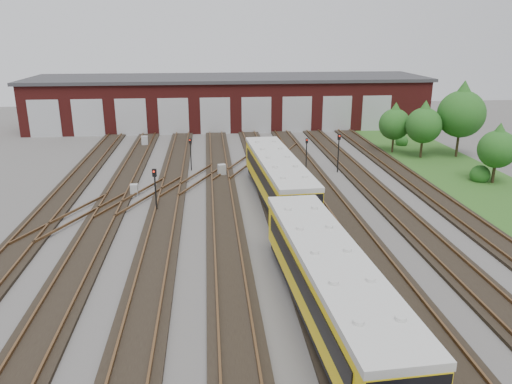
{
  "coord_description": "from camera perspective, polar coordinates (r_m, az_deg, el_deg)",
  "views": [
    {
      "loc": [
        -2.88,
        -26.37,
        12.1
      ],
      "look_at": [
        0.1,
        4.51,
        2.0
      ],
      "focal_mm": 35.0,
      "sensor_mm": 36.0,
      "label": 1
    }
  ],
  "objects": [
    {
      "name": "ground",
      "position": [
        29.15,
        0.66,
        -6.49
      ],
      "size": [
        120.0,
        120.0,
        0.0
      ],
      "primitive_type": "plane",
      "color": "#484543",
      "rests_on": "ground"
    },
    {
      "name": "track_network",
      "position": [
        29.63,
        0.21,
        -5.85
      ],
      "size": [
        30.4,
        70.0,
        0.33
      ],
      "color": "black",
      "rests_on": "ground"
    },
    {
      "name": "maintenance_shed",
      "position": [
        66.99,
        -3.06,
        10.38
      ],
      "size": [
        51.0,
        12.5,
        6.35
      ],
      "color": "#531614",
      "rests_on": "ground"
    },
    {
      "name": "grass_verge",
      "position": [
        44.13,
        24.48,
        0.49
      ],
      "size": [
        8.0,
        55.0,
        0.05
      ],
      "primitive_type": "cube",
      "color": "#26521B",
      "rests_on": "ground"
    },
    {
      "name": "metro_train",
      "position": [
        21.53,
        8.41,
        -10.46
      ],
      "size": [
        3.48,
        46.97,
        3.07
      ],
      "rotation": [
        0.0,
        0.0,
        0.05
      ],
      "color": "black",
      "rests_on": "ground"
    },
    {
      "name": "signal_mast_0",
      "position": [
        34.97,
        -11.46,
        0.88
      ],
      "size": [
        0.3,
        0.28,
        3.09
      ],
      "rotation": [
        0.0,
        0.0,
        -0.19
      ],
      "color": "black",
      "rests_on": "ground"
    },
    {
      "name": "signal_mast_1",
      "position": [
        45.05,
        -7.48,
        4.76
      ],
      "size": [
        0.26,
        0.24,
        2.94
      ],
      "rotation": [
        0.0,
        0.0,
        -0.3
      ],
      "color": "black",
      "rests_on": "ground"
    },
    {
      "name": "signal_mast_2",
      "position": [
        44.97,
        5.8,
        4.79
      ],
      "size": [
        0.23,
        0.22,
        2.94
      ],
      "rotation": [
        0.0,
        0.0,
        -0.1
      ],
      "color": "black",
      "rests_on": "ground"
    },
    {
      "name": "signal_mast_3",
      "position": [
        44.61,
        9.42,
        4.96
      ],
      "size": [
        0.27,
        0.25,
        3.46
      ],
      "rotation": [
        0.0,
        0.0,
        0.06
      ],
      "color": "black",
      "rests_on": "ground"
    },
    {
      "name": "relay_cabinet_0",
      "position": [
        39.22,
        -13.75,
        0.23
      ],
      "size": [
        0.55,
        0.46,
        0.91
      ],
      "primitive_type": "cube",
      "rotation": [
        0.0,
        0.0,
        -0.02
      ],
      "color": "#9FA2A4",
      "rests_on": "ground"
    },
    {
      "name": "relay_cabinet_1",
      "position": [
        55.99,
        -12.6,
        5.7
      ],
      "size": [
        0.7,
        0.59,
        1.11
      ],
      "primitive_type": "cube",
      "rotation": [
        0.0,
        0.0,
        0.06
      ],
      "color": "#9FA2A4",
      "rests_on": "ground"
    },
    {
      "name": "relay_cabinet_2",
      "position": [
        43.28,
        -3.93,
        2.48
      ],
      "size": [
        0.76,
        0.69,
        1.06
      ],
      "primitive_type": "cube",
      "rotation": [
        0.0,
        0.0,
        0.3
      ],
      "color": "#9FA2A4",
      "rests_on": "ground"
    },
    {
      "name": "relay_cabinet_3",
      "position": [
        47.79,
        2.25,
        3.95
      ],
      "size": [
        0.63,
        0.54,
        0.96
      ],
      "primitive_type": "cube",
      "rotation": [
        0.0,
        0.0,
        0.11
      ],
      "color": "#9FA2A4",
      "rests_on": "ground"
    },
    {
      "name": "relay_cabinet_4",
      "position": [
        45.62,
        3.51,
        3.35
      ],
      "size": [
        0.78,
        0.69,
        1.13
      ],
      "primitive_type": "cube",
      "rotation": [
        0.0,
        0.0,
        -0.21
      ],
      "color": "#9FA2A4",
      "rests_on": "ground"
    },
    {
      "name": "tree_0",
      "position": [
        53.01,
        15.58,
        7.88
      ],
      "size": [
        3.15,
        3.15,
        5.22
      ],
      "color": "#302616",
      "rests_on": "ground"
    },
    {
      "name": "tree_1",
      "position": [
        51.51,
        18.66,
        7.68
      ],
      "size": [
        3.45,
        3.45,
        5.71
      ],
      "color": "#302616",
      "rests_on": "ground"
    },
    {
      "name": "tree_2",
      "position": [
        52.99,
        22.48,
        8.83
      ],
      "size": [
        4.56,
        4.56,
        7.56
      ],
      "color": "#302616",
      "rests_on": "ground"
    },
    {
      "name": "tree_3",
      "position": [
        44.98,
        25.92,
        4.88
      ],
      "size": [
        3.06,
        3.06,
        5.07
      ],
      "color": "#302616",
      "rests_on": "ground"
    },
    {
      "name": "bush_1",
      "position": [
        45.66,
        24.26,
        2.1
      ],
      "size": [
        1.62,
        1.62,
        1.62
      ],
      "primitive_type": "sphere",
      "color": "#184A15",
      "rests_on": "ground"
    },
    {
      "name": "bush_2",
      "position": [
        57.21,
        16.33,
        5.8
      ],
      "size": [
        1.37,
        1.37,
        1.37
      ],
      "primitive_type": "sphere",
      "color": "#184A15",
      "rests_on": "ground"
    }
  ]
}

